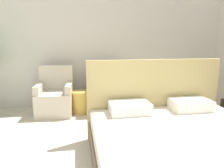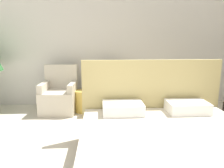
{
  "view_description": "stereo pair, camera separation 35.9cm",
  "coord_description": "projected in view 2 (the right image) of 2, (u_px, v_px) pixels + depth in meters",
  "views": [
    {
      "loc": [
        -0.35,
        -0.58,
        1.39
      ],
      "look_at": [
        0.22,
        2.9,
        0.67
      ],
      "focal_mm": 35.0,
      "sensor_mm": 36.0,
      "label": 1
    },
    {
      "loc": [
        0.01,
        -0.62,
        1.39
      ],
      "look_at": [
        0.22,
        2.9,
        0.67
      ],
      "focal_mm": 35.0,
      "sensor_mm": 36.0,
      "label": 2
    }
  ],
  "objects": [
    {
      "name": "side_table",
      "position": [
        84.0,
        101.0,
        4.26
      ],
      "size": [
        0.36,
        0.36,
        0.42
      ],
      "color": "gold",
      "rests_on": "ground_plane"
    },
    {
      "name": "armchair_near_window_right",
      "position": [
        109.0,
        97.0,
        4.27
      ],
      "size": [
        0.65,
        0.61,
        0.9
      ],
      "rotation": [
        0.0,
        0.0,
        0.01
      ],
      "color": "beige",
      "rests_on": "ground_plane"
    },
    {
      "name": "armchair_near_window_left",
      "position": [
        59.0,
        98.0,
        4.21
      ],
      "size": [
        0.69,
        0.64,
        0.9
      ],
      "rotation": [
        0.0,
        0.0,
        -0.07
      ],
      "color": "beige",
      "rests_on": "ground_plane"
    },
    {
      "name": "wall_back",
      "position": [
        98.0,
        36.0,
        4.56
      ],
      "size": [
        10.0,
        0.06,
        2.9
      ],
      "color": "silver",
      "rests_on": "ground_plane"
    },
    {
      "name": "bed",
      "position": [
        173.0,
        156.0,
        2.16
      ],
      "size": [
        1.91,
        2.14,
        1.12
      ],
      "color": "brown",
      "rests_on": "ground_plane"
    }
  ]
}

